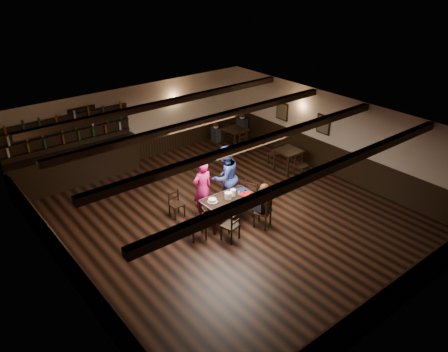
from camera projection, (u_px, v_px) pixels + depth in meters
ground at (228, 217)px, 12.31m from camera, size 10.00×10.00×0.00m
room_shell at (227, 161)px, 11.54m from camera, size 9.02×10.02×2.71m
dining_table at (228, 200)px, 11.84m from camera, size 1.50×0.77×0.75m
chair_near_left at (233, 224)px, 11.09m from camera, size 0.49×0.48×0.87m
chair_near_right at (265, 210)px, 11.66m from camera, size 0.53×0.52×0.88m
chair_end_left at (200, 220)px, 11.21m from camera, size 0.51×0.53×0.90m
chair_end_right at (253, 192)px, 12.48m from camera, size 0.54×0.55×0.94m
chair_far_pushed at (175, 202)px, 12.20m from camera, size 0.37×0.35×0.77m
woman_pink at (202, 189)px, 12.05m from camera, size 0.62×0.42×1.68m
man_blue at (225, 177)px, 12.44m from camera, size 0.96×0.77×1.90m
seated_person at (264, 199)px, 11.52m from camera, size 0.36×0.54×0.87m
cake at (212, 200)px, 11.58m from camera, size 0.27×0.27×0.09m
plate_stack_a at (228, 196)px, 11.71m from camera, size 0.19×0.19×0.18m
plate_stack_b at (233, 193)px, 11.86m from camera, size 0.15×0.15×0.18m
tea_light at (226, 196)px, 11.84m from camera, size 0.06×0.06×0.06m
salt_shaker at (239, 193)px, 11.90m from camera, size 0.04×0.04×0.10m
pepper_shaker at (244, 192)px, 11.96m from camera, size 0.04×0.04×0.09m
drink_glass at (233, 191)px, 12.01m from camera, size 0.08×0.08×0.12m
menu_red at (246, 193)px, 12.01m from camera, size 0.37×0.29×0.00m
menu_blue at (242, 190)px, 12.19m from camera, size 0.34×0.28×0.00m
bar_counter at (75, 162)px, 13.89m from camera, size 4.33×0.70×2.20m
back_table_a at (288, 153)px, 14.68m from camera, size 0.78×0.78×0.75m
back_table_b at (235, 132)px, 16.43m from camera, size 0.86×0.86×0.75m
bg_patron_left at (216, 132)px, 15.91m from camera, size 0.24×0.36×0.73m
bg_patron_right at (242, 123)px, 16.68m from camera, size 0.29×0.41×0.79m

